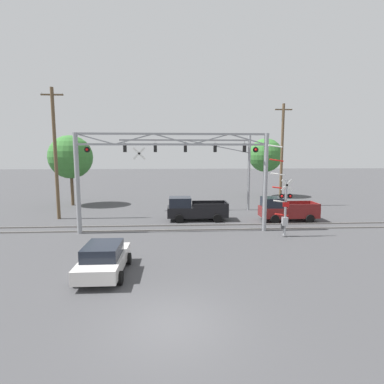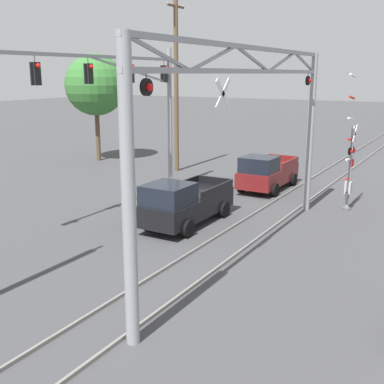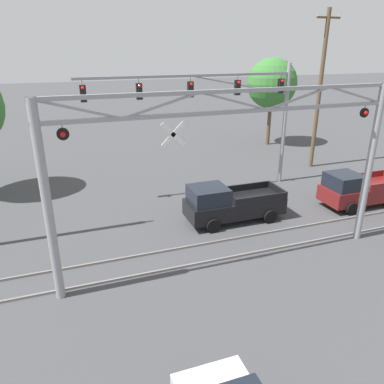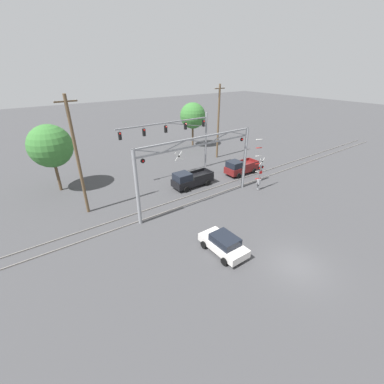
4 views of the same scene
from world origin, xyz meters
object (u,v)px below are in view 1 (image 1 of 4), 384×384
Objects in this scene: crossing_gantry at (173,170)px; traffic_signal_span at (212,156)px; utility_pole_left at (55,153)px; utility_pole_right at (282,154)px; pickup_truck_following at (285,210)px; crossing_signal_mast at (284,207)px; sedan_waiting at (104,259)px; pickup_truck_lead at (194,209)px; background_tree_beyond_span at (71,157)px; background_tree_far_left_verge at (266,155)px.

traffic_signal_span reaches higher than crossing_gantry.
traffic_signal_span is 1.15× the size of utility_pole_left.
utility_pole_right is at bearing 13.69° from utility_pole_left.
traffic_signal_span is 2.70× the size of pickup_truck_following.
utility_pole_right is at bearing 71.37° from crossing_signal_mast.
sedan_waiting is (-12.45, -10.47, -0.19)m from pickup_truck_following.
crossing_gantry is 2.90× the size of pickup_truck_following.
pickup_truck_following is (7.57, -0.60, -0.00)m from pickup_truck_lead.
pickup_truck_following is 19.76m from utility_pole_left.
crossing_signal_mast is at bearing -108.63° from utility_pole_right.
sedan_waiting is 0.37× the size of utility_pole_right.
background_tree_beyond_span is 23.27m from background_tree_far_left_verge.
pickup_truck_lead reaches higher than sedan_waiting.
crossing_gantry reaches higher than pickup_truck_following.
crossing_gantry is 7.95m from crossing_signal_mast.
utility_pole_left is 21.79m from utility_pole_right.
utility_pole_left is (-17.23, 6.54, 3.56)m from crossing_signal_mast.
utility_pole_left is (-13.59, -3.09, 0.28)m from traffic_signal_span.
background_tree_beyond_span is 1.00× the size of background_tree_far_left_verge.
background_tree_far_left_verge reaches higher than crossing_signal_mast.
crossing_signal_mast is 22.94m from background_tree_beyond_span.
crossing_gantry is at bearing 167.40° from crossing_signal_mast.
crossing_signal_mast reaches higher than pickup_truck_lead.
traffic_signal_span is (-3.63, 9.63, 3.27)m from crossing_signal_mast.
crossing_gantry is at bearing 66.92° from sedan_waiting.
crossing_gantry is 2.70× the size of pickup_truck_lead.
pickup_truck_lead is (1.71, 3.65, -3.51)m from crossing_gantry.
utility_pole_left is at bearing 153.56° from crossing_gantry.
pickup_truck_following is at bearing 68.18° from crossing_signal_mast.
pickup_truck_following is 0.44× the size of utility_pole_right.
crossing_signal_mast is 5.19m from pickup_truck_following.
utility_pole_left reaches higher than pickup_truck_following.
background_tree_far_left_verge is at bearing 12.93° from background_tree_beyond_span.
sedan_waiting is (-10.56, -5.77, -1.31)m from crossing_signal_mast.
utility_pole_right is at bearing 33.59° from pickup_truck_lead.
crossing_signal_mast is 1.23× the size of pickup_truck_lead.
crossing_gantry is 1.80× the size of background_tree_far_left_verge.
crossing_signal_mast is 1.55× the size of sedan_waiting.
traffic_signal_span is 6.50m from pickup_truck_lead.
pickup_truck_lead is 0.47× the size of utility_pole_right.
pickup_truck_following is 1.17× the size of sedan_waiting.
sedan_waiting is at bearing -113.78° from pickup_truck_lead.
utility_pole_right reaches higher than pickup_truck_following.
traffic_signal_span is 7.86m from utility_pole_right.
sedan_waiting is at bearing -67.96° from background_tree_beyond_span.
traffic_signal_span is 3.17× the size of sedan_waiting.
crossing_signal_mast is at bearing -111.82° from pickup_truck_following.
crossing_signal_mast is (7.40, -1.65, -2.39)m from crossing_gantry.
pickup_truck_lead is 1.26× the size of sedan_waiting.
sedan_waiting is at bearing -114.24° from traffic_signal_span.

